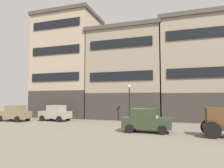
{
  "coord_description": "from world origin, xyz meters",
  "views": [
    {
      "loc": [
        3.6,
        -16.35,
        2.57
      ],
      "look_at": [
        -2.45,
        2.07,
        3.99
      ],
      "focal_mm": 32.62,
      "sensor_mm": 36.0,
      "label": 1
    }
  ],
  "objects_px": {
    "sedan_light": "(14,113)",
    "sedan_parked_curb": "(146,120)",
    "streetlamp_curbside": "(129,98)",
    "sedan_dark": "(55,113)"
  },
  "relations": [
    {
      "from": "sedan_light",
      "to": "sedan_parked_curb",
      "type": "distance_m",
      "value": 16.03
    },
    {
      "from": "sedan_light",
      "to": "streetlamp_curbside",
      "type": "xyz_separation_m",
      "value": [
        13.0,
        2.79,
        1.76
      ]
    },
    {
      "from": "sedan_dark",
      "to": "sedan_light",
      "type": "distance_m",
      "value": 4.68
    },
    {
      "from": "sedan_parked_curb",
      "to": "streetlamp_curbside",
      "type": "relative_size",
      "value": 0.9
    },
    {
      "from": "sedan_light",
      "to": "sedan_parked_curb",
      "type": "height_order",
      "value": "same"
    },
    {
      "from": "sedan_light",
      "to": "sedan_parked_curb",
      "type": "bearing_deg",
      "value": -10.99
    },
    {
      "from": "sedan_light",
      "to": "sedan_parked_curb",
      "type": "xyz_separation_m",
      "value": [
        15.74,
        -3.06,
        0.0
      ]
    },
    {
      "from": "sedan_dark",
      "to": "sedan_light",
      "type": "height_order",
      "value": "same"
    },
    {
      "from": "sedan_parked_curb",
      "to": "streetlamp_curbside",
      "type": "bearing_deg",
      "value": 115.05
    },
    {
      "from": "sedan_light",
      "to": "sedan_parked_curb",
      "type": "relative_size",
      "value": 1.0
    }
  ]
}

